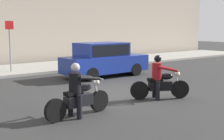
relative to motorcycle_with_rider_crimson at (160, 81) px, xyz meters
The scene contains 6 objects.
ground_plane 2.03m from the motorcycle_with_rider_crimson, 105.99° to the left, with size 80.00×80.00×0.00m, color #2D2D2D.
sidewalk_slab 9.89m from the motorcycle_with_rider_crimson, 93.09° to the left, with size 40.00×4.40×0.14m, color #99968E.
motorcycle_with_rider_crimson is the anchor object (origin of this frame).
motorcycle_with_rider_black_leather 3.37m from the motorcycle_with_rider_crimson, behind, with size 2.19×0.71×1.52m.
parked_sedan_cobalt_blue 5.36m from the motorcycle_with_rider_crimson, 74.25° to the left, with size 4.43×1.82×1.72m.
street_sign_post 9.19m from the motorcycle_with_rider_crimson, 102.14° to the left, with size 0.44×0.08×2.70m.
Camera 1 is at (-7.32, -9.07, 2.48)m, focal length 49.44 mm.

